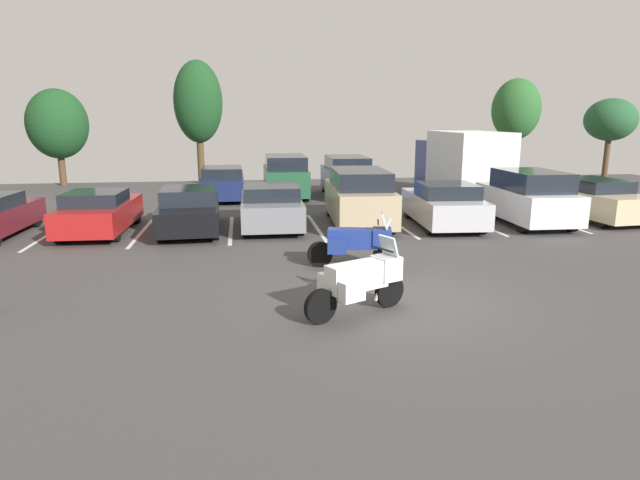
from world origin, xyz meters
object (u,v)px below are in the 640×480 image
object	(u,v)px
motorcycle_second	(357,242)
car_far_navy	(223,183)
car_black	(190,210)
car_red	(99,212)
car_white	(527,197)
car_far_blue	(346,176)
car_champagne	(590,199)
car_silver	(444,205)
motorcycle_touring	(361,280)
car_far_green	(285,176)
car_grey	(271,207)
car_tan	(359,197)
box_truck	(462,163)

from	to	relation	value
motorcycle_second	car_far_navy	size ratio (longest dim) A/B	0.46
motorcycle_second	car_black	size ratio (longest dim) A/B	0.49
car_red	car_white	world-z (taller)	car_white
car_far_navy	car_far_blue	world-z (taller)	car_far_blue
car_red	car_champagne	bearing A→B (deg)	0.28
car_silver	car_white	world-z (taller)	car_white
motorcycle_touring	car_red	size ratio (longest dim) A/B	0.48
car_black	car_far_green	world-z (taller)	car_far_green
car_grey	car_tan	world-z (taller)	car_tan
car_far_navy	car_champagne	bearing A→B (deg)	-27.50
car_tan	car_far_blue	xyz separation A→B (m)	(0.89, 6.88, -0.01)
box_truck	car_black	bearing A→B (deg)	-153.19
car_far_green	car_far_navy	bearing A→B (deg)	-179.08
car_grey	car_white	size ratio (longest dim) A/B	0.97
car_grey	car_champagne	bearing A→B (deg)	-0.05
motorcycle_second	car_black	bearing A→B (deg)	130.91
car_silver	car_far_navy	world-z (taller)	car_silver
car_far_blue	car_white	bearing A→B (deg)	-57.02
car_silver	box_truck	bearing A→B (deg)	62.89
car_grey	car_far_navy	size ratio (longest dim) A/B	0.91
car_champagne	car_far_blue	bearing A→B (deg)	137.89
car_grey	car_far_navy	world-z (taller)	car_far_navy
car_grey	car_champagne	world-z (taller)	car_champagne
car_white	car_champagne	xyz separation A→B (m)	(2.79, 0.60, -0.20)
box_truck	motorcycle_touring	bearing A→B (deg)	-118.91
car_red	car_far_green	size ratio (longest dim) A/B	0.93
car_silver	car_white	xyz separation A→B (m)	(2.99, -0.03, 0.20)
box_truck	car_silver	bearing A→B (deg)	-117.11
car_red	car_grey	distance (m)	5.46
car_far_blue	motorcycle_touring	bearing A→B (deg)	-99.92
car_far_green	car_grey	bearing A→B (deg)	-98.46
motorcycle_touring	car_black	size ratio (longest dim) A/B	0.46
car_silver	car_far_blue	world-z (taller)	car_far_blue
box_truck	motorcycle_second	bearing A→B (deg)	-123.29
motorcycle_touring	box_truck	world-z (taller)	box_truck
car_far_navy	car_red	bearing A→B (deg)	-117.44
car_white	car_champagne	distance (m)	2.86
motorcycle_touring	car_far_navy	xyz separation A→B (m)	(-2.99, 15.41, 0.05)
car_tan	car_far_navy	world-z (taller)	car_tan
car_white	motorcycle_second	bearing A→B (deg)	-146.15
motorcycle_touring	car_far_blue	size ratio (longest dim) A/B	0.46
car_red	box_truck	world-z (taller)	box_truck
car_silver	car_white	bearing A→B (deg)	-0.65
car_red	box_truck	bearing A→B (deg)	21.74
car_tan	box_truck	xyz separation A→B (m)	(6.00, 5.61, 0.64)
car_far_navy	box_truck	size ratio (longest dim) A/B	0.76
car_black	car_tan	xyz separation A→B (m)	(5.63, 0.27, 0.26)
car_red	car_tan	xyz separation A→B (m)	(8.45, 0.15, 0.28)
car_grey	car_far_blue	bearing A→B (deg)	60.77
car_champagne	car_far_blue	distance (m)	10.36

